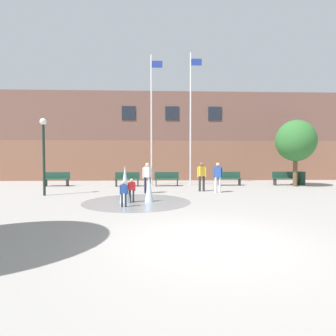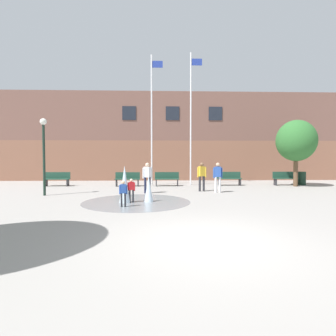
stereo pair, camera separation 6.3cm
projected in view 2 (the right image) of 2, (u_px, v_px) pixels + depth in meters
name	position (u px, v px, depth m)	size (l,w,h in m)	color
ground_plane	(208.00, 241.00, 5.82)	(100.00, 100.00, 0.00)	gray
library_building	(171.00, 139.00, 24.28)	(36.00, 6.05, 7.26)	brown
splash_fountain	(134.00, 190.00, 10.85)	(4.51, 4.51, 1.53)	gray
park_bench_far_left	(57.00, 179.00, 17.14)	(1.60, 0.44, 0.91)	#28282D
park_bench_left_of_flagpoles	(127.00, 179.00, 17.07)	(1.60, 0.44, 0.91)	#28282D
park_bench_under_left_flagpole	(167.00, 179.00, 17.21)	(1.60, 0.44, 0.91)	#28282D
park_bench_center	(229.00, 178.00, 17.53)	(1.60, 0.44, 0.91)	#28282D
park_bench_under_right_flagpole	(285.00, 178.00, 17.68)	(1.60, 0.44, 0.91)	#28282D
adult_in_red	(202.00, 174.00, 14.40)	(0.50, 0.33, 1.59)	#28282D
child_in_fountain	(123.00, 192.00, 9.79)	(0.31, 0.17, 0.99)	#28282D
adult_near_bench	(147.00, 175.00, 13.59)	(0.50, 0.37, 1.59)	#1E233D
teen_by_trashcan	(218.00, 175.00, 13.87)	(0.50, 0.29, 1.59)	silver
child_running	(131.00, 189.00, 10.78)	(0.31, 0.19, 0.99)	#28282D
flagpole_left	(152.00, 117.00, 17.64)	(0.80, 0.10, 8.75)	silver
flagpole_right	(191.00, 116.00, 17.73)	(0.80, 0.10, 8.92)	silver
lamp_post_left_lane	(44.00, 145.00, 12.75)	(0.32, 0.32, 3.76)	#192D23
trash_can	(301.00, 178.00, 17.92)	(0.56, 0.56, 0.90)	#193323
street_tree_near_building	(296.00, 141.00, 16.84)	(2.49, 2.49, 4.28)	brown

